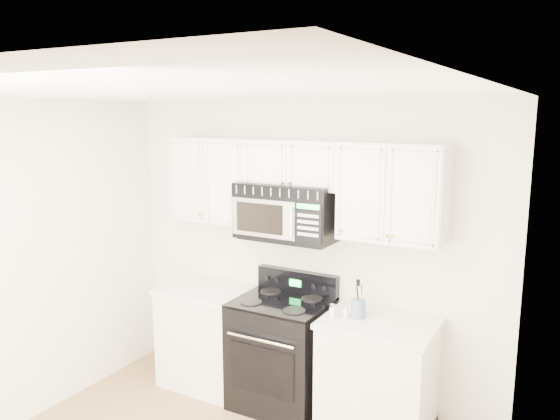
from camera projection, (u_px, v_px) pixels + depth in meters
The scene contains 9 objects.
room at pixel (174, 315), 3.25m from camera, with size 3.51×3.51×2.61m.
base_cabinet_left at pixel (212, 339), 5.03m from camera, with size 0.86×0.65×0.92m.
base_cabinet_right at pixel (378, 380), 4.26m from camera, with size 0.86×0.65×0.92m.
range at pixel (282, 351), 4.65m from camera, with size 0.77×0.70×1.12m.
upper_cabinets at pixel (297, 181), 4.50m from camera, with size 2.44×0.37×0.75m.
microwave at pixel (288, 211), 4.53m from camera, with size 0.84×0.47×0.46m.
utensil_crock at pixel (358, 308), 4.22m from camera, with size 0.11×0.11×0.31m.
shaker_salt at pixel (346, 312), 4.22m from camera, with size 0.04×0.04×0.09m.
shaker_pepper at pixel (332, 311), 4.22m from camera, with size 0.04×0.04×0.11m.
Camera 1 is at (2.06, -2.39, 2.50)m, focal length 35.00 mm.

